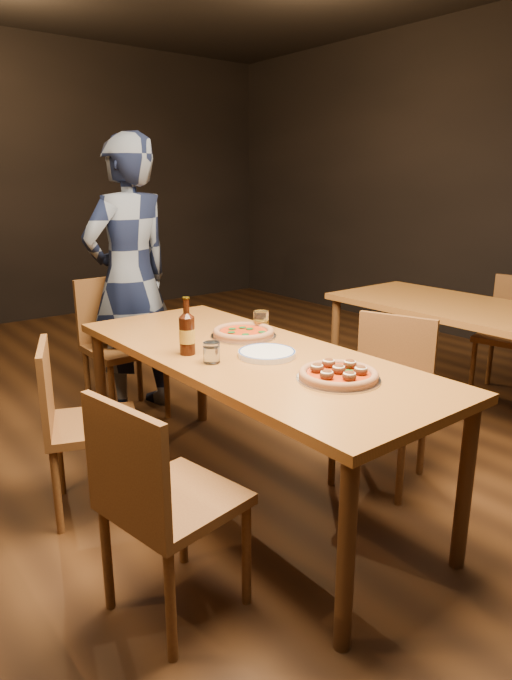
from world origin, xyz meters
TOP-DOWN VIEW (x-y plane):
  - ground at (0.00, 0.00)m, footprint 9.00×9.00m
  - room_shell at (0.00, 0.00)m, footprint 9.00×9.00m
  - table_main at (0.00, 0.00)m, footprint 0.80×2.00m
  - table_right at (1.70, -0.20)m, footprint 0.80×2.00m
  - chair_main_nw at (-0.67, -0.43)m, footprint 0.48×0.48m
  - chair_main_sw at (-0.62, 0.39)m, footprint 0.52×0.52m
  - chair_main_e at (0.63, -0.28)m, footprint 0.53×0.53m
  - chair_end at (-0.01, 1.30)m, footprint 0.44×0.44m
  - chair_nbr_right at (2.29, -0.07)m, footprint 0.48×0.48m
  - pizza_meatball at (0.05, -0.52)m, footprint 0.34×0.34m
  - pizza_margherita at (0.15, 0.24)m, footprint 0.33×0.33m
  - plate_stack at (0.02, -0.10)m, footprint 0.26×0.26m
  - beer_bottle at (-0.24, 0.15)m, footprint 0.07×0.07m
  - water_glass at (-0.22, -0.02)m, footprint 0.07×0.07m
  - amber_glass at (0.30, 0.28)m, footprint 0.08×0.08m
  - diner at (0.09, 1.37)m, footprint 0.73×0.56m

SIDE VIEW (x-z plane):
  - ground at x=0.00m, z-range 0.00..0.00m
  - chair_main_sw at x=-0.62m, z-range 0.00..0.86m
  - chair_main_e at x=0.63m, z-range 0.00..0.89m
  - chair_main_nw at x=-0.67m, z-range 0.00..0.89m
  - chair_nbr_right at x=2.29m, z-range 0.00..0.89m
  - chair_end at x=-0.01m, z-range 0.00..0.95m
  - table_main at x=0.00m, z-range 0.30..1.05m
  - table_right at x=1.70m, z-range 0.30..1.05m
  - plate_stack at x=0.02m, z-range 0.75..0.77m
  - pizza_margherita at x=0.15m, z-range 0.75..0.79m
  - pizza_meatball at x=0.05m, z-range 0.74..0.80m
  - water_glass at x=-0.22m, z-range 0.75..0.84m
  - amber_glass at x=0.30m, z-range 0.75..0.85m
  - beer_bottle at x=-0.24m, z-range 0.71..0.97m
  - diner at x=0.09m, z-range 0.00..1.80m
  - room_shell at x=0.00m, z-range -2.64..6.36m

